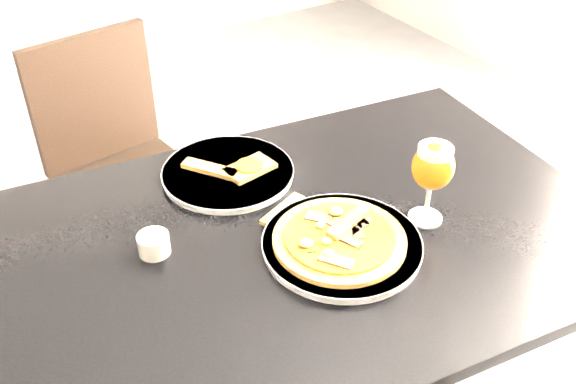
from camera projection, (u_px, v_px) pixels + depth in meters
dining_table at (308, 265)px, 1.31m from camera, size 1.28×0.92×0.75m
chair_far at (122, 168)px, 1.93m from camera, size 0.45×0.45×0.86m
plate_main at (342, 244)px, 1.21m from camera, size 0.38×0.38×0.02m
pizza at (340, 238)px, 1.20m from camera, size 0.25×0.25×0.03m
plate_second at (228, 173)px, 1.41m from camera, size 0.34×0.34×0.02m
crust_scraps at (236, 168)px, 1.40m from camera, size 0.18×0.15×0.01m
loose_crust at (283, 210)px, 1.30m from camera, size 0.12×0.07×0.01m
sauce_cup at (154, 243)px, 1.19m from camera, size 0.06×0.06×0.04m
beer_glass at (433, 167)px, 1.21m from camera, size 0.08×0.08×0.17m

